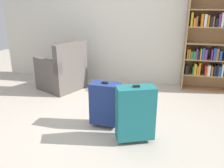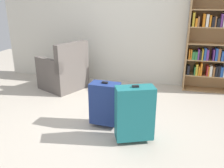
{
  "view_description": "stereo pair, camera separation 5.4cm",
  "coord_description": "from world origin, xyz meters",
  "px_view_note": "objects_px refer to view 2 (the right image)",
  "views": [
    {
      "loc": [
        0.88,
        -2.69,
        1.62
      ],
      "look_at": [
        0.21,
        0.26,
        0.55
      ],
      "focal_mm": 38.71,
      "sensor_mm": 36.0,
      "label": 1
    },
    {
      "loc": [
        0.93,
        -2.68,
        1.62
      ],
      "look_at": [
        0.21,
        0.26,
        0.55
      ],
      "focal_mm": 38.71,
      "sensor_mm": 36.0,
      "label": 2
    }
  ],
  "objects_px": {
    "bookshelf": "(214,46)",
    "suitcase_teal": "(135,113)",
    "armchair": "(64,72)",
    "suitcase_navy_blue": "(105,103)",
    "mug": "(96,88)"
  },
  "relations": [
    {
      "from": "mug",
      "to": "suitcase_navy_blue",
      "type": "height_order",
      "value": "suitcase_navy_blue"
    },
    {
      "from": "bookshelf",
      "to": "suitcase_teal",
      "type": "xyz_separation_m",
      "value": [
        -1.09,
        -2.04,
        -0.47
      ]
    },
    {
      "from": "suitcase_navy_blue",
      "to": "suitcase_teal",
      "type": "height_order",
      "value": "suitcase_teal"
    },
    {
      "from": "armchair",
      "to": "mug",
      "type": "height_order",
      "value": "armchair"
    },
    {
      "from": "bookshelf",
      "to": "suitcase_navy_blue",
      "type": "xyz_separation_m",
      "value": [
        -1.52,
        -1.75,
        -0.52
      ]
    },
    {
      "from": "armchair",
      "to": "suitcase_teal",
      "type": "height_order",
      "value": "armchair"
    },
    {
      "from": "armchair",
      "to": "suitcase_navy_blue",
      "type": "xyz_separation_m",
      "value": [
        1.13,
        -1.22,
        0.01
      ]
    },
    {
      "from": "suitcase_navy_blue",
      "to": "armchair",
      "type": "bearing_deg",
      "value": 132.88
    },
    {
      "from": "bookshelf",
      "to": "suitcase_teal",
      "type": "height_order",
      "value": "bookshelf"
    },
    {
      "from": "bookshelf",
      "to": "armchair",
      "type": "xyz_separation_m",
      "value": [
        -2.65,
        -0.54,
        -0.53
      ]
    },
    {
      "from": "armchair",
      "to": "bookshelf",
      "type": "bearing_deg",
      "value": 11.41
    },
    {
      "from": "armchair",
      "to": "mug",
      "type": "distance_m",
      "value": 0.67
    },
    {
      "from": "bookshelf",
      "to": "suitcase_teal",
      "type": "distance_m",
      "value": 2.36
    },
    {
      "from": "armchair",
      "to": "suitcase_teal",
      "type": "xyz_separation_m",
      "value": [
        1.57,
        -1.51,
        0.05
      ]
    },
    {
      "from": "suitcase_teal",
      "to": "bookshelf",
      "type": "bearing_deg",
      "value": 61.99
    }
  ]
}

